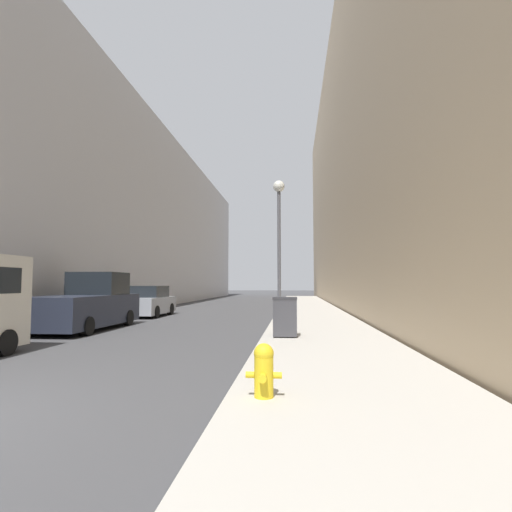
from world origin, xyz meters
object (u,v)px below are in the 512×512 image
Objects in this scene: trash_bin at (285,316)px; lamppost at (279,229)px; parked_sedan_near at (149,302)px; fire_hydrant at (264,369)px; pickup_truck at (88,305)px.

lamppost reaches higher than trash_bin.
lamppost is at bearing -37.70° from parked_sedan_near.
lamppost is 1.39× the size of parked_sedan_near.
fire_hydrant is 0.19× the size of parked_sedan_near.
pickup_truck is (-7.34, -0.58, -2.93)m from lamppost.
trash_bin is 4.47m from lamppost.
lamppost reaches higher than fire_hydrant.
pickup_truck reaches higher than parked_sedan_near.
pickup_truck is 6.17m from parked_sedan_near.
fire_hydrant is at bearing -89.22° from lamppost.
lamppost reaches higher than parked_sedan_near.
parked_sedan_near is at bearing 88.88° from pickup_truck.
trash_bin is 8.08m from pickup_truck.
parked_sedan_near is at bearing 142.30° from lamppost.
parked_sedan_near is (-7.36, 15.24, 0.20)m from fire_hydrant.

